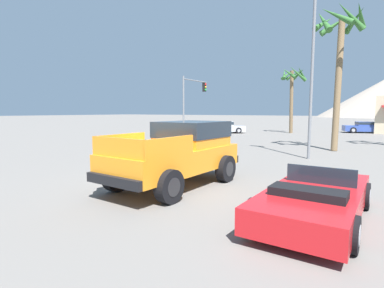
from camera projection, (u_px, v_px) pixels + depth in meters
The scene contains 9 objects.
ground_plane at pixel (173, 184), 9.51m from camera, with size 320.00×320.00×0.00m, color slate.
orange_pickup_truck at pixel (181, 149), 9.37m from camera, with size 2.45×4.98×1.96m.
red_convertible_car at pixel (315, 200), 6.36m from camera, with size 1.96×4.30×1.06m.
parked_car_silver at pixel (224, 127), 31.79m from camera, with size 4.29×3.99×1.23m.
parked_car_blue at pixel (364, 127), 32.05m from camera, with size 4.38×2.89×1.20m.
traffic_light_main at pixel (193, 95), 28.72m from camera, with size 0.38×4.36×5.49m.
street_lamp_post at pixel (313, 49), 13.98m from camera, with size 0.90×0.24×8.81m.
palm_tree_tall at pixel (293, 84), 31.24m from camera, with size 2.85×2.87×6.93m.
palm_tree_short at pixel (339, 44), 16.83m from camera, with size 2.77×2.76×8.06m.
Camera 1 is at (5.53, -7.53, 2.29)m, focal length 28.00 mm.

